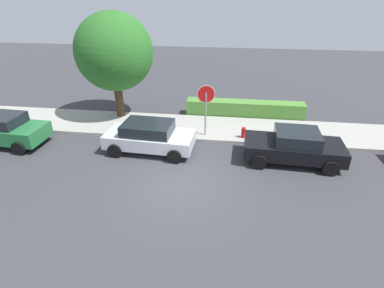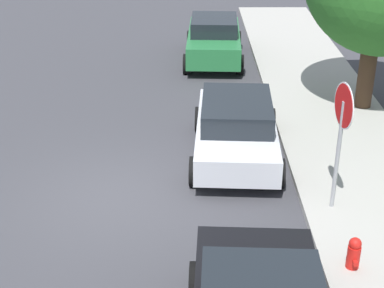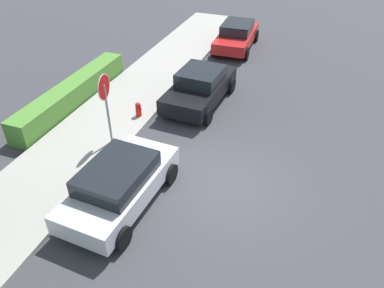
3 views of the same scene
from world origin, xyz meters
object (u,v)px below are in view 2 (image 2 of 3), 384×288
(parked_car_silver, at_px, (236,128))
(stop_sign, at_px, (342,125))
(parked_car_green, at_px, (214,39))
(fire_hydrant, at_px, (353,256))

(parked_car_silver, bearing_deg, stop_sign, 35.63)
(parked_car_green, xyz_separation_m, fire_hydrant, (11.36, 1.88, -0.39))
(parked_car_green, bearing_deg, stop_sign, 11.69)
(stop_sign, distance_m, parked_car_green, 9.73)
(stop_sign, height_order, fire_hydrant, stop_sign)
(fire_hydrant, bearing_deg, stop_sign, 177.75)
(stop_sign, relative_size, fire_hydrant, 3.77)
(stop_sign, xyz_separation_m, parked_car_green, (-9.46, -1.96, -1.12))
(parked_car_silver, height_order, parked_car_green, parked_car_green)
(parked_car_silver, xyz_separation_m, parked_car_green, (-7.06, -0.24, 0.03))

